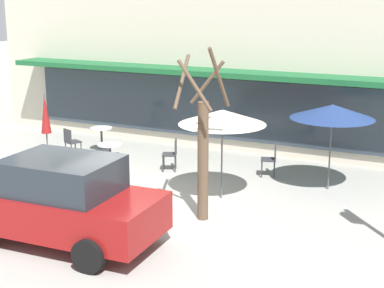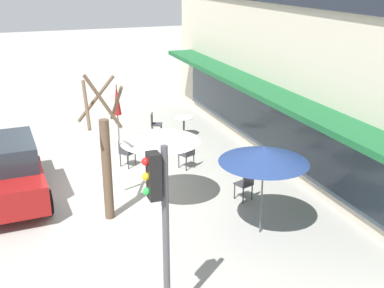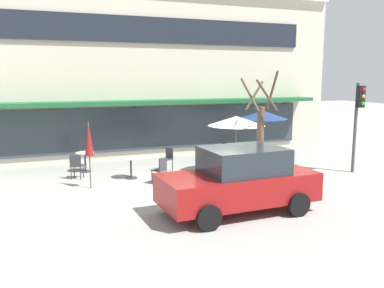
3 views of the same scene
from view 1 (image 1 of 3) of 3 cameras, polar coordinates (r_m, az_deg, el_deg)
ground_plane at (r=13.80m, az=-6.60°, el=-6.32°), size 80.00×80.00×0.00m
building_facade at (r=21.99m, az=7.44°, el=11.69°), size 17.61×9.10×7.80m
cafe_table_near_wall at (r=16.76m, az=-7.95°, el=-0.81°), size 0.70×0.70×0.76m
cafe_table_streetside at (r=18.87m, az=-8.77°, el=0.85°), size 0.70×0.70×0.76m
patio_umbrella_green_folded at (r=14.99m, az=13.46°, el=3.08°), size 2.10×2.10×2.20m
patio_umbrella_cream_folded at (r=13.94m, az=2.96°, el=2.63°), size 2.10×2.10×2.20m
patio_umbrella_corner_open at (r=16.76m, az=-14.03°, el=2.81°), size 0.28×0.28×2.20m
cafe_chair_0 at (r=16.17m, az=7.69°, el=-1.32°), size 0.51×0.51×0.89m
cafe_chair_1 at (r=16.55m, az=-1.95°, el=-0.83°), size 0.53×0.53×0.89m
cafe_chair_2 at (r=15.45m, az=-7.78°, el=-2.05°), size 0.56×0.56×0.89m
cafe_chair_3 at (r=18.29m, az=-11.67°, el=0.34°), size 0.52×0.52×0.89m
parked_sedan at (r=11.95m, az=-12.78°, el=-5.38°), size 4.27×2.16×1.76m
street_tree at (r=12.66m, az=1.03°, el=-0.34°), size 1.06×1.04×3.83m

